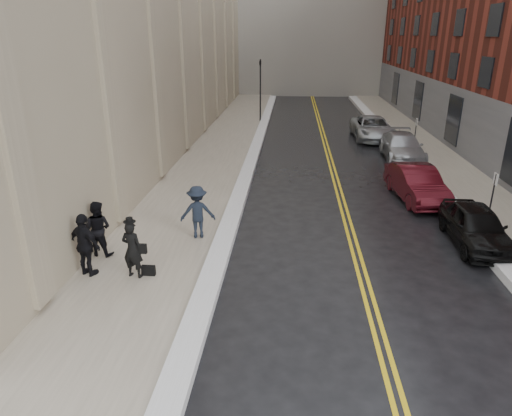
% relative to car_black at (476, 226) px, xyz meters
% --- Properties ---
extents(ground, '(160.00, 160.00, 0.00)m').
position_rel_car_black_xyz_m(ground, '(-6.80, -6.36, -0.72)').
color(ground, black).
rests_on(ground, ground).
extents(sidewalk_left, '(4.00, 64.00, 0.15)m').
position_rel_car_black_xyz_m(sidewalk_left, '(-11.30, 9.64, -0.65)').
color(sidewalk_left, gray).
rests_on(sidewalk_left, ground).
extents(sidewalk_right, '(3.00, 64.00, 0.15)m').
position_rel_car_black_xyz_m(sidewalk_right, '(2.20, 9.64, -0.65)').
color(sidewalk_right, gray).
rests_on(sidewalk_right, ground).
extents(lane_stripe_a, '(0.12, 64.00, 0.01)m').
position_rel_car_black_xyz_m(lane_stripe_a, '(-4.42, 9.64, -0.72)').
color(lane_stripe_a, gold).
rests_on(lane_stripe_a, ground).
extents(lane_stripe_b, '(0.12, 64.00, 0.01)m').
position_rel_car_black_xyz_m(lane_stripe_b, '(-4.18, 9.64, -0.72)').
color(lane_stripe_b, gold).
rests_on(lane_stripe_b, ground).
extents(snow_ridge_left, '(0.70, 60.80, 0.26)m').
position_rel_car_black_xyz_m(snow_ridge_left, '(-9.00, 9.64, -0.59)').
color(snow_ridge_left, white).
rests_on(snow_ridge_left, ground).
extents(snow_ridge_right, '(0.85, 60.80, 0.30)m').
position_rel_car_black_xyz_m(snow_ridge_right, '(0.35, 9.64, -0.57)').
color(snow_ridge_right, white).
rests_on(snow_ridge_right, ground).
extents(traffic_signal, '(0.18, 0.15, 5.20)m').
position_rel_car_black_xyz_m(traffic_signal, '(-9.40, 23.64, 2.36)').
color(traffic_signal, black).
rests_on(traffic_signal, ground).
extents(parking_sign_near, '(0.06, 0.35, 2.23)m').
position_rel_car_black_xyz_m(parking_sign_near, '(1.10, 1.64, 0.64)').
color(parking_sign_near, black).
rests_on(parking_sign_near, ground).
extents(parking_sign_far, '(0.06, 0.35, 2.23)m').
position_rel_car_black_xyz_m(parking_sign_far, '(1.10, 13.64, 0.64)').
color(parking_sign_far, black).
rests_on(parking_sign_far, ground).
extents(car_black, '(1.76, 4.26, 1.44)m').
position_rel_car_black_xyz_m(car_black, '(0.00, 0.00, 0.00)').
color(car_black, black).
rests_on(car_black, ground).
extents(car_maroon, '(2.16, 4.83, 1.54)m').
position_rel_car_black_xyz_m(car_maroon, '(-0.93, 4.75, 0.05)').
color(car_maroon, '#420B13').
rests_on(car_maroon, ground).
extents(car_silver_near, '(2.29, 5.37, 1.54)m').
position_rel_car_black_xyz_m(car_silver_near, '(0.00, 12.02, 0.05)').
color(car_silver_near, '#9C9EA3').
rests_on(car_silver_near, ground).
extents(car_silver_far, '(2.77, 5.79, 1.59)m').
position_rel_car_black_xyz_m(car_silver_far, '(-0.87, 17.75, 0.08)').
color(car_silver_far, '#A4A8AC').
rests_on(car_silver_far, ground).
extents(pedestrian_main, '(0.74, 0.57, 1.82)m').
position_rel_car_black_xyz_m(pedestrian_main, '(-11.36, -3.50, 0.34)').
color(pedestrian_main, black).
rests_on(pedestrian_main, sidewalk_left).
extents(pedestrian_a, '(1.01, 0.83, 1.90)m').
position_rel_car_black_xyz_m(pedestrian_a, '(-13.00, -2.11, 0.38)').
color(pedestrian_a, black).
rests_on(pedestrian_a, sidewalk_left).
extents(pedestrian_b, '(1.38, 0.96, 1.95)m').
position_rel_car_black_xyz_m(pedestrian_b, '(-9.97, -0.45, 0.41)').
color(pedestrian_b, black).
rests_on(pedestrian_b, sidewalk_left).
extents(pedestrian_c, '(1.28, 0.93, 2.01)m').
position_rel_car_black_xyz_m(pedestrian_c, '(-12.80, -3.51, 0.43)').
color(pedestrian_c, black).
rests_on(pedestrian_c, sidewalk_left).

